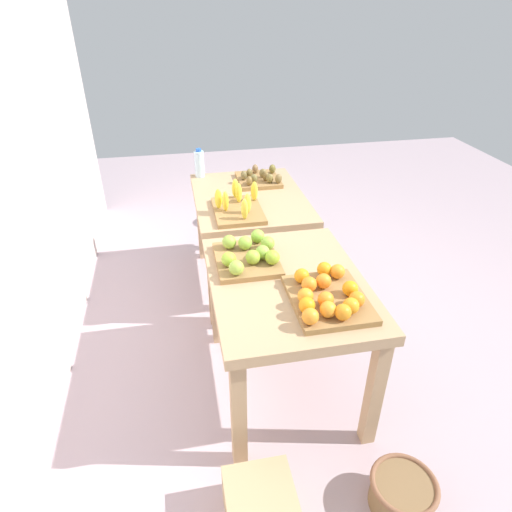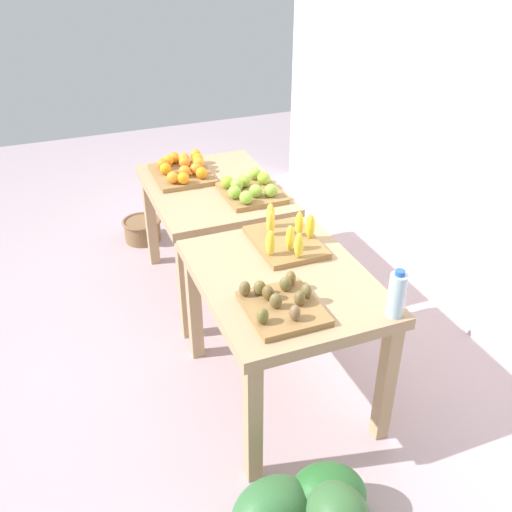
{
  "view_description": "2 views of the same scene",
  "coord_description": "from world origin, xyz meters",
  "px_view_note": "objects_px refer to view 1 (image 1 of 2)",
  "views": [
    {
      "loc": [
        -2.38,
        0.52,
        2.05
      ],
      "look_at": [
        0.06,
        0.05,
        0.54
      ],
      "focal_mm": 30.78,
      "sensor_mm": 36.0,
      "label": 1
    },
    {
      "loc": [
        2.7,
        -0.98,
        2.3
      ],
      "look_at": [
        0.07,
        0.05,
        0.58
      ],
      "focal_mm": 40.73,
      "sensor_mm": 36.0,
      "label": 2
    }
  ],
  "objects_px": {
    "apple_bin": "(249,255)",
    "orange_bin": "(327,296)",
    "banana_crate": "(238,206)",
    "water_bottle": "(199,164)",
    "watermelon_pile": "(258,214)",
    "kiwi_bin": "(259,178)",
    "display_table_right": "(250,209)",
    "wicker_basket": "(402,493)",
    "display_table_left": "(287,297)"
  },
  "relations": [
    {
      "from": "display_table_left",
      "to": "water_bottle",
      "type": "bearing_deg",
      "value": 11.53
    },
    {
      "from": "apple_bin",
      "to": "wicker_basket",
      "type": "bearing_deg",
      "value": -153.63
    },
    {
      "from": "orange_bin",
      "to": "watermelon_pile",
      "type": "distance_m",
      "value": 2.31
    },
    {
      "from": "orange_bin",
      "to": "apple_bin",
      "type": "xyz_separation_m",
      "value": [
        0.45,
        0.3,
        -0.0
      ]
    },
    {
      "from": "apple_bin",
      "to": "water_bottle",
      "type": "xyz_separation_m",
      "value": [
        1.36,
        0.16,
        0.06
      ]
    },
    {
      "from": "water_bottle",
      "to": "wicker_basket",
      "type": "bearing_deg",
      "value": -164.38
    },
    {
      "from": "display_table_right",
      "to": "wicker_basket",
      "type": "bearing_deg",
      "value": -169.8
    },
    {
      "from": "orange_bin",
      "to": "water_bottle",
      "type": "distance_m",
      "value": 1.87
    },
    {
      "from": "banana_crate",
      "to": "watermelon_pile",
      "type": "bearing_deg",
      "value": -17.86
    },
    {
      "from": "display_table_right",
      "to": "orange_bin",
      "type": "relative_size",
      "value": 2.27
    },
    {
      "from": "display_table_right",
      "to": "water_bottle",
      "type": "relative_size",
      "value": 4.54
    },
    {
      "from": "display_table_right",
      "to": "water_bottle",
      "type": "distance_m",
      "value": 0.6
    },
    {
      "from": "banana_crate",
      "to": "water_bottle",
      "type": "height_order",
      "value": "water_bottle"
    },
    {
      "from": "apple_bin",
      "to": "wicker_basket",
      "type": "relative_size",
      "value": 1.38
    },
    {
      "from": "orange_bin",
      "to": "watermelon_pile",
      "type": "height_order",
      "value": "orange_bin"
    },
    {
      "from": "wicker_basket",
      "to": "watermelon_pile",
      "type": "bearing_deg",
      "value": 2.24
    },
    {
      "from": "kiwi_bin",
      "to": "watermelon_pile",
      "type": "distance_m",
      "value": 0.89
    },
    {
      "from": "orange_bin",
      "to": "display_table_right",
      "type": "bearing_deg",
      "value": 5.7
    },
    {
      "from": "kiwi_bin",
      "to": "display_table_left",
      "type": "bearing_deg",
      "value": 174.96
    },
    {
      "from": "orange_bin",
      "to": "kiwi_bin",
      "type": "distance_m",
      "value": 1.6
    },
    {
      "from": "banana_crate",
      "to": "watermelon_pile",
      "type": "distance_m",
      "value": 1.35
    },
    {
      "from": "banana_crate",
      "to": "water_bottle",
      "type": "bearing_deg",
      "value": 15.14
    },
    {
      "from": "display_table_right",
      "to": "banana_crate",
      "type": "distance_m",
      "value": 0.33
    },
    {
      "from": "orange_bin",
      "to": "apple_bin",
      "type": "bearing_deg",
      "value": 34.02
    },
    {
      "from": "display_table_left",
      "to": "banana_crate",
      "type": "relative_size",
      "value": 2.36
    },
    {
      "from": "display_table_right",
      "to": "orange_bin",
      "type": "distance_m",
      "value": 1.36
    },
    {
      "from": "orange_bin",
      "to": "banana_crate",
      "type": "distance_m",
      "value": 1.12
    },
    {
      "from": "display_table_left",
      "to": "orange_bin",
      "type": "bearing_deg",
      "value": -149.55
    },
    {
      "from": "display_table_left",
      "to": "wicker_basket",
      "type": "distance_m",
      "value": 1.05
    },
    {
      "from": "display_table_left",
      "to": "display_table_right",
      "type": "height_order",
      "value": "same"
    },
    {
      "from": "display_table_right",
      "to": "watermelon_pile",
      "type": "bearing_deg",
      "value": -15.36
    },
    {
      "from": "kiwi_bin",
      "to": "watermelon_pile",
      "type": "bearing_deg",
      "value": -10.77
    },
    {
      "from": "watermelon_pile",
      "to": "wicker_basket",
      "type": "relative_size",
      "value": 2.14
    },
    {
      "from": "kiwi_bin",
      "to": "water_bottle",
      "type": "xyz_separation_m",
      "value": [
        0.21,
        0.44,
        0.07
      ]
    },
    {
      "from": "water_bottle",
      "to": "wicker_basket",
      "type": "height_order",
      "value": "water_bottle"
    },
    {
      "from": "display_table_right",
      "to": "orange_bin",
      "type": "height_order",
      "value": "orange_bin"
    },
    {
      "from": "display_table_right",
      "to": "apple_bin",
      "type": "bearing_deg",
      "value": 169.53
    },
    {
      "from": "kiwi_bin",
      "to": "watermelon_pile",
      "type": "xyz_separation_m",
      "value": [
        0.63,
        -0.12,
        -0.62
      ]
    },
    {
      "from": "display_table_right",
      "to": "banana_crate",
      "type": "relative_size",
      "value": 2.36
    },
    {
      "from": "apple_bin",
      "to": "orange_bin",
      "type": "bearing_deg",
      "value": -145.98
    },
    {
      "from": "water_bottle",
      "to": "watermelon_pile",
      "type": "bearing_deg",
      "value": -53.75
    },
    {
      "from": "kiwi_bin",
      "to": "water_bottle",
      "type": "distance_m",
      "value": 0.5
    },
    {
      "from": "watermelon_pile",
      "to": "water_bottle",
      "type": "bearing_deg",
      "value": 126.25
    },
    {
      "from": "display_table_left",
      "to": "banana_crate",
      "type": "distance_m",
      "value": 0.88
    },
    {
      "from": "kiwi_bin",
      "to": "wicker_basket",
      "type": "distance_m",
      "value": 2.31
    },
    {
      "from": "banana_crate",
      "to": "wicker_basket",
      "type": "relative_size",
      "value": 1.44
    },
    {
      "from": "apple_bin",
      "to": "watermelon_pile",
      "type": "bearing_deg",
      "value": -12.9
    },
    {
      "from": "banana_crate",
      "to": "water_bottle",
      "type": "xyz_separation_m",
      "value": [
        0.72,
        0.2,
        0.06
      ]
    },
    {
      "from": "kiwi_bin",
      "to": "wicker_basket",
      "type": "relative_size",
      "value": 1.18
    },
    {
      "from": "apple_bin",
      "to": "banana_crate",
      "type": "height_order",
      "value": "banana_crate"
    }
  ]
}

